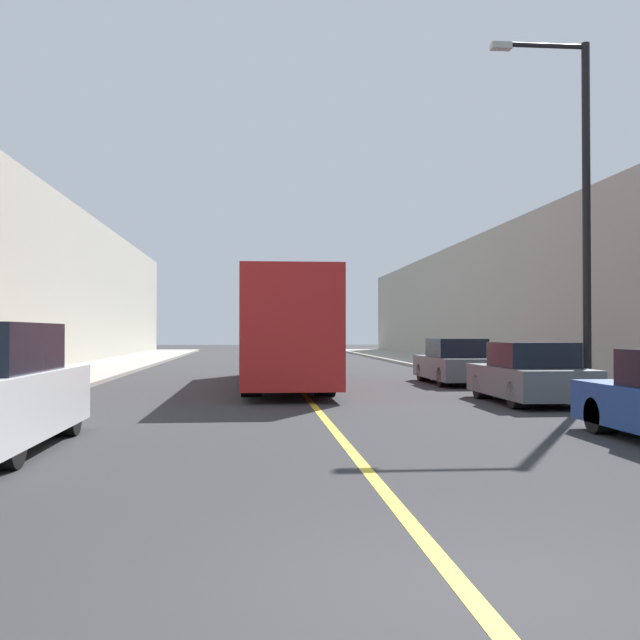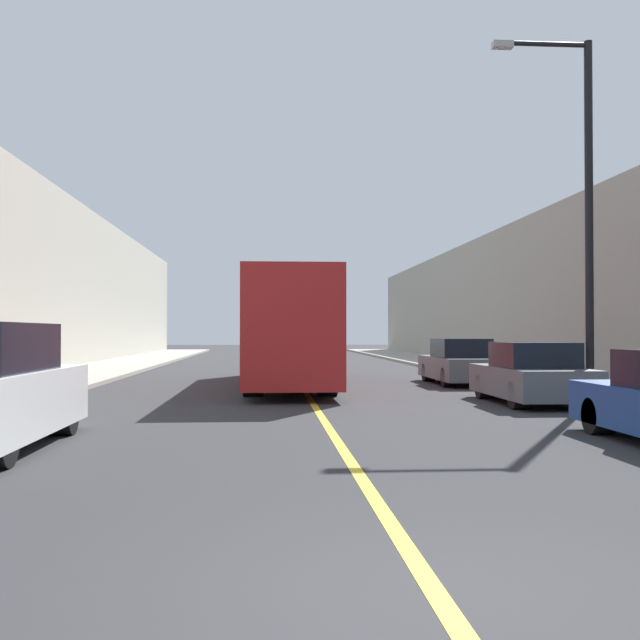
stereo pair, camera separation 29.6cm
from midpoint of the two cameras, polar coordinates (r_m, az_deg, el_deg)
ground_plane at (r=5.10m, az=11.23°, el=-20.67°), size 200.00×200.00×0.00m
sidewalk_left at (r=35.41m, az=-15.82°, el=-3.60°), size 3.95×72.00×0.14m
sidewalk_right at (r=36.00m, az=11.61°, el=-3.57°), size 3.95×72.00×0.14m
building_row_left at (r=36.47m, az=-21.93°, el=2.89°), size 4.00×72.00×8.24m
building_row_right at (r=37.28m, az=17.49°, el=1.77°), size 4.00×72.00×6.93m
road_center_line at (r=34.69m, az=-1.99°, el=-3.79°), size 0.16×72.00×0.01m
bus at (r=24.24m, az=-2.23°, el=-0.71°), size 2.53×12.98×3.41m
car_right_mid at (r=18.86m, az=16.27°, el=-4.11°), size 1.88×4.27×1.49m
car_right_far at (r=25.40m, az=10.90°, el=-3.28°), size 1.81×4.67×1.52m
street_lamp_right at (r=19.71m, az=19.72°, el=8.83°), size 2.50×0.24×8.76m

